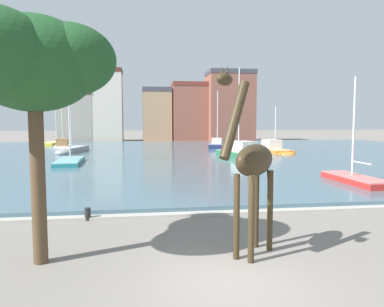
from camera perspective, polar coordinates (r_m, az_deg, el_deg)
name	(u,v)px	position (r m, az deg, el deg)	size (l,w,h in m)	color
ground_plane	(230,282)	(9.50, 5.93, -19.16)	(300.00, 300.00, 0.00)	gray
harbor_water	(159,155)	(41.46, -5.06, -0.18)	(80.44, 52.41, 0.28)	#476675
quay_edge_coping	(193,214)	(15.41, 0.14, -9.36)	(80.44, 0.50, 0.12)	#ADA89E
giraffe_statue	(252,164)	(10.57, 9.28, -1.64)	(2.40, 2.45, 5.24)	#382B19
sailboat_grey	(71,151)	(44.62, -18.24, 0.37)	(3.08, 6.76, 6.90)	#939399
sailboat_navy	(217,145)	(51.81, 3.96, 1.32)	(3.84, 8.11, 8.09)	navy
sailboat_yellow	(57,143)	(62.61, -20.14, 1.49)	(3.81, 9.41, 8.34)	gold
sailboat_red	(350,180)	(24.18, 23.33, -3.76)	(1.72, 5.94, 6.49)	red
sailboat_teal	(71,162)	(33.92, -18.27, -1.20)	(2.31, 7.32, 9.27)	teal
sailboat_white	(63,146)	(52.47, -19.38, 1.06)	(3.01, 7.76, 6.99)	white
sailboat_green	(239,153)	(37.49, 7.22, 0.02)	(4.00, 8.18, 9.21)	#236B42
sailboat_orange	(275,150)	(44.88, 12.68, 0.60)	(2.57, 8.49, 5.61)	orange
shade_tree	(28,62)	(10.77, -24.07, 12.84)	(4.43, 4.39, 6.64)	brown
mooring_bollard	(88,214)	(15.22, -15.86, -9.01)	(0.24, 0.24, 0.50)	#232326
townhouse_narrow_midrow	(78,117)	(72.52, -17.30, 5.46)	(6.22, 7.40, 9.44)	gray
townhouse_wide_warehouse	(106,106)	(71.05, -13.15, 7.22)	(6.10, 5.53, 13.53)	beige
townhouse_tall_gabled	(157,115)	(73.07, -5.47, 5.99)	(5.54, 7.44, 10.29)	tan
townhouse_end_terrace	(191,112)	(72.31, -0.17, 6.43)	(7.37, 6.01, 11.31)	#8E5142
townhouse_corner_house	(230,106)	(71.81, 5.85, 7.28)	(8.74, 6.90, 13.48)	#8E5142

